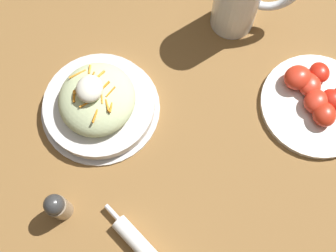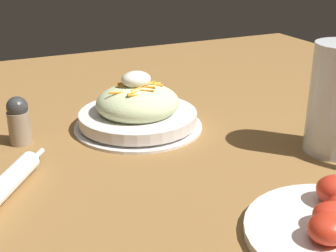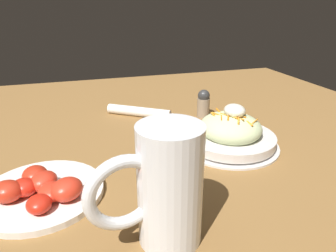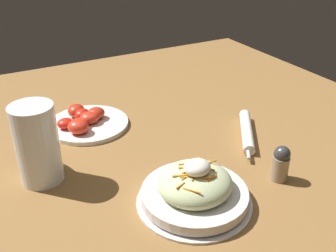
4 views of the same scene
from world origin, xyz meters
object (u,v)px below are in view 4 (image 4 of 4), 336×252
object	(u,v)px
tomato_plate	(85,121)
salt_shaker	(281,163)
napkin_roll	(246,131)
salad_plate	(195,190)
beer_mug	(37,147)

from	to	relation	value
tomato_plate	salt_shaker	distance (m)	0.48
napkin_roll	salt_shaker	bearing A→B (deg)	-106.91
salad_plate	tomato_plate	xyz separation A→B (m)	(-0.08, 0.38, -0.01)
beer_mug	napkin_roll	size ratio (longest dim) A/B	0.87
napkin_roll	salt_shaker	world-z (taller)	salt_shaker
tomato_plate	salt_shaker	world-z (taller)	salt_shaker
salad_plate	tomato_plate	bearing A→B (deg)	102.51
beer_mug	salad_plate	bearing A→B (deg)	-42.84
salt_shaker	tomato_plate	bearing A→B (deg)	124.38
salad_plate	beer_mug	world-z (taller)	beer_mug
salad_plate	napkin_roll	world-z (taller)	salad_plate
beer_mug	napkin_roll	world-z (taller)	beer_mug
napkin_roll	salt_shaker	distance (m)	0.18
napkin_roll	tomato_plate	distance (m)	0.40
salad_plate	napkin_roll	bearing A→B (deg)	32.70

